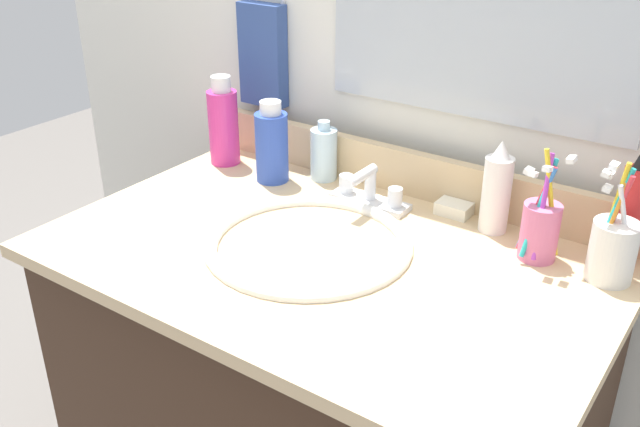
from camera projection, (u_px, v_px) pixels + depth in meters
name	position (u px, v px, depth m)	size (l,w,h in m)	color
countertop	(325.00, 258.00, 1.22)	(0.96, 0.61, 0.02)	#D1B284
backsplash	(409.00, 172.00, 1.40)	(0.96, 0.02, 0.09)	#D1B284
back_wall	(418.00, 238.00, 1.53)	(2.06, 0.04, 1.30)	silver
hand_towel	(263.00, 55.00, 1.54)	(0.11, 0.04, 0.22)	#334C8C
sink_basin	(310.00, 260.00, 1.24)	(0.36, 0.36, 0.11)	white
faucet	(369.00, 192.00, 1.36)	(0.16, 0.10, 0.08)	silver
bottle_lotion_white	(497.00, 191.00, 1.25)	(0.05, 0.05, 0.17)	white
bottle_soap_pink	(223.00, 124.00, 1.53)	(0.07, 0.07, 0.19)	#D8338C
bottle_spray_red	(630.00, 212.00, 1.15)	(0.04, 0.04, 0.20)	red
bottle_shampoo_blue	(272.00, 145.00, 1.45)	(0.07, 0.07, 0.17)	#2D4CB2
bottle_gel_clear	(324.00, 153.00, 1.46)	(0.06, 0.06, 0.13)	silver
cup_white_ceramic	(613.00, 248.00, 1.11)	(0.07, 0.07, 0.20)	white
cup_pink	(540.00, 228.00, 1.17)	(0.07, 0.08, 0.20)	#D16693
soap_bar	(454.00, 209.00, 1.33)	(0.06, 0.04, 0.02)	white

